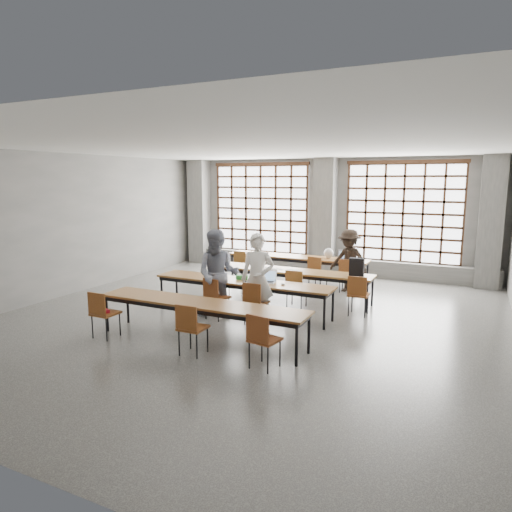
% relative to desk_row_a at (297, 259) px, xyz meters
% --- Properties ---
extents(floor, '(11.00, 11.00, 0.00)m').
position_rel_desk_row_a_xyz_m(floor, '(0.32, -3.70, -0.66)').
color(floor, '#484846').
rests_on(floor, ground).
extents(ceiling, '(11.00, 11.00, 0.00)m').
position_rel_desk_row_a_xyz_m(ceiling, '(0.32, -3.70, 2.84)').
color(ceiling, silver).
rests_on(ceiling, floor).
extents(wall_back, '(10.00, 0.00, 10.00)m').
position_rel_desk_row_a_xyz_m(wall_back, '(0.32, 1.80, 1.09)').
color(wall_back, '#5C5C59').
rests_on(wall_back, floor).
extents(wall_left, '(0.00, 11.00, 11.00)m').
position_rel_desk_row_a_xyz_m(wall_left, '(-4.68, -3.70, 1.09)').
color(wall_left, '#5C5C59').
rests_on(wall_left, floor).
extents(column_left, '(0.60, 0.55, 3.50)m').
position_rel_desk_row_a_xyz_m(column_left, '(-4.18, 1.52, 1.09)').
color(column_left, '#545452').
rests_on(column_left, floor).
extents(column_mid, '(0.60, 0.55, 3.50)m').
position_rel_desk_row_a_xyz_m(column_mid, '(0.32, 1.52, 1.09)').
color(column_mid, '#545452').
rests_on(column_mid, floor).
extents(column_right, '(0.60, 0.55, 3.50)m').
position_rel_desk_row_a_xyz_m(column_right, '(4.82, 1.52, 1.09)').
color(column_right, '#545452').
rests_on(column_right, floor).
extents(window_left, '(3.32, 0.12, 3.00)m').
position_rel_desk_row_a_xyz_m(window_left, '(-1.93, 1.72, 1.24)').
color(window_left, white).
rests_on(window_left, wall_back).
extents(window_right, '(3.32, 0.12, 3.00)m').
position_rel_desk_row_a_xyz_m(window_right, '(2.57, 1.72, 1.24)').
color(window_right, white).
rests_on(window_right, wall_back).
extents(sill_ledge, '(9.80, 0.35, 0.50)m').
position_rel_desk_row_a_xyz_m(sill_ledge, '(0.32, 1.60, -0.41)').
color(sill_ledge, '#545452').
rests_on(sill_ledge, floor).
extents(desk_row_a, '(4.00, 0.70, 0.73)m').
position_rel_desk_row_a_xyz_m(desk_row_a, '(0.00, 0.00, 0.00)').
color(desk_row_a, brown).
rests_on(desk_row_a, floor).
extents(desk_row_b, '(4.00, 0.70, 0.73)m').
position_rel_desk_row_a_xyz_m(desk_row_b, '(0.52, -1.91, 0.00)').
color(desk_row_b, brown).
rests_on(desk_row_b, floor).
extents(desk_row_c, '(4.00, 0.70, 0.73)m').
position_rel_desk_row_a_xyz_m(desk_row_c, '(0.03, -3.41, 0.00)').
color(desk_row_c, brown).
rests_on(desk_row_c, floor).
extents(desk_row_d, '(4.00, 0.70, 0.73)m').
position_rel_desk_row_a_xyz_m(desk_row_d, '(0.16, -5.27, 0.00)').
color(desk_row_d, brown).
rests_on(desk_row_d, floor).
extents(chair_back_left, '(0.47, 0.47, 0.88)m').
position_rel_desk_row_a_xyz_m(chair_back_left, '(-1.41, -0.63, -0.13)').
color(chair_back_left, brown).
rests_on(chair_back_left, floor).
extents(chair_back_mid, '(0.50, 0.50, 0.88)m').
position_rel_desk_row_a_xyz_m(chair_back_mid, '(0.78, -0.63, -0.13)').
color(chair_back_mid, brown).
rests_on(chair_back_mid, floor).
extents(chair_back_right, '(0.44, 0.44, 0.88)m').
position_rel_desk_row_a_xyz_m(chair_back_right, '(1.60, -0.63, -0.13)').
color(chair_back_right, brown).
rests_on(chair_back_right, floor).
extents(chair_mid_left, '(0.45, 0.46, 0.88)m').
position_rel_desk_row_a_xyz_m(chair_mid_left, '(-1.08, -2.54, -0.13)').
color(chair_mid_left, brown).
rests_on(chair_mid_left, floor).
extents(chair_mid_centre, '(0.43, 0.43, 0.88)m').
position_rel_desk_row_a_xyz_m(chair_mid_centre, '(0.92, -2.54, -0.13)').
color(chair_mid_centre, brown).
rests_on(chair_mid_centre, floor).
extents(chair_mid_right, '(0.43, 0.43, 0.88)m').
position_rel_desk_row_a_xyz_m(chair_mid_right, '(2.32, -2.54, -0.13)').
color(chair_mid_right, brown).
rests_on(chair_mid_right, floor).
extents(chair_front_left, '(0.49, 0.49, 0.88)m').
position_rel_desk_row_a_xyz_m(chair_front_left, '(-0.29, -4.03, -0.13)').
color(chair_front_left, maroon).
rests_on(chair_front_left, floor).
extents(chair_front_right, '(0.44, 0.44, 0.88)m').
position_rel_desk_row_a_xyz_m(chair_front_right, '(0.62, -4.04, -0.13)').
color(chair_front_right, brown).
rests_on(chair_front_right, floor).
extents(chair_near_left, '(0.42, 0.43, 0.88)m').
position_rel_desk_row_a_xyz_m(chair_near_left, '(-1.54, -5.90, -0.13)').
color(chair_near_left, brown).
rests_on(chair_near_left, floor).
extents(chair_near_mid, '(0.43, 0.43, 0.88)m').
position_rel_desk_row_a_xyz_m(chair_near_mid, '(0.36, -5.90, -0.13)').
color(chair_near_mid, brown).
rests_on(chair_near_mid, floor).
extents(chair_near_right, '(0.48, 0.49, 0.88)m').
position_rel_desk_row_a_xyz_m(chair_near_right, '(1.64, -5.90, -0.13)').
color(chair_near_right, maroon).
rests_on(chair_near_right, floor).
extents(student_male, '(0.76, 0.59, 1.83)m').
position_rel_desk_row_a_xyz_m(student_male, '(0.63, -3.91, 0.25)').
color(student_male, white).
rests_on(student_male, floor).
extents(student_female, '(1.08, 0.95, 1.86)m').
position_rel_desk_row_a_xyz_m(student_female, '(-0.27, -3.91, 0.26)').
color(student_female, '#172347').
rests_on(student_female, floor).
extents(student_back, '(1.17, 0.86, 1.62)m').
position_rel_desk_row_a_xyz_m(student_back, '(1.60, -0.50, 0.14)').
color(student_back, black).
rests_on(student_back, floor).
extents(laptop_front, '(0.40, 0.35, 0.26)m').
position_rel_desk_row_a_xyz_m(laptop_front, '(0.57, -3.30, 0.13)').
color(laptop_front, silver).
rests_on(laptop_front, desk_row_c).
extents(laptop_back, '(0.43, 0.39, 0.26)m').
position_rel_desk_row_a_xyz_m(laptop_back, '(1.33, 0.11, 0.13)').
color(laptop_back, '#B1B1B6').
rests_on(laptop_back, desk_row_a).
extents(mouse, '(0.12, 0.10, 0.04)m').
position_rel_desk_row_a_xyz_m(mouse, '(0.98, -3.43, 0.08)').
color(mouse, silver).
rests_on(mouse, desk_row_c).
extents(green_box, '(0.27, 0.15, 0.09)m').
position_rel_desk_row_a_xyz_m(green_box, '(-0.02, -3.33, 0.11)').
color(green_box, green).
rests_on(green_box, desk_row_c).
extents(phone, '(0.14, 0.08, 0.01)m').
position_rel_desk_row_a_xyz_m(phone, '(0.21, -3.51, 0.07)').
color(phone, black).
rests_on(phone, desk_row_c).
extents(paper_sheet_a, '(0.34, 0.27, 0.00)m').
position_rel_desk_row_a_xyz_m(paper_sheet_a, '(-0.08, -1.86, 0.07)').
color(paper_sheet_a, silver).
rests_on(paper_sheet_a, desk_row_b).
extents(paper_sheet_b, '(0.36, 0.31, 0.00)m').
position_rel_desk_row_a_xyz_m(paper_sheet_b, '(0.22, -1.96, 0.07)').
color(paper_sheet_b, white).
rests_on(paper_sheet_b, desk_row_b).
extents(paper_sheet_c, '(0.30, 0.21, 0.00)m').
position_rel_desk_row_a_xyz_m(paper_sheet_c, '(0.62, -1.91, 0.07)').
color(paper_sheet_c, white).
rests_on(paper_sheet_c, desk_row_b).
extents(backpack, '(0.34, 0.23, 0.40)m').
position_rel_desk_row_a_xyz_m(backpack, '(2.12, -1.86, 0.27)').
color(backpack, black).
rests_on(backpack, desk_row_b).
extents(plastic_bag, '(0.27, 0.22, 0.29)m').
position_rel_desk_row_a_xyz_m(plastic_bag, '(0.90, 0.05, 0.21)').
color(plastic_bag, white).
rests_on(plastic_bag, desk_row_a).
extents(red_pouch, '(0.22, 0.15, 0.06)m').
position_rel_desk_row_a_xyz_m(red_pouch, '(-1.54, -5.82, -0.16)').
color(red_pouch, '#AD1526').
rests_on(red_pouch, chair_near_left).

